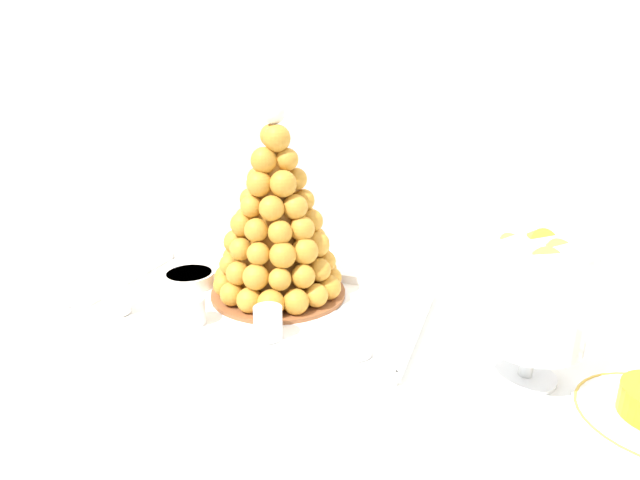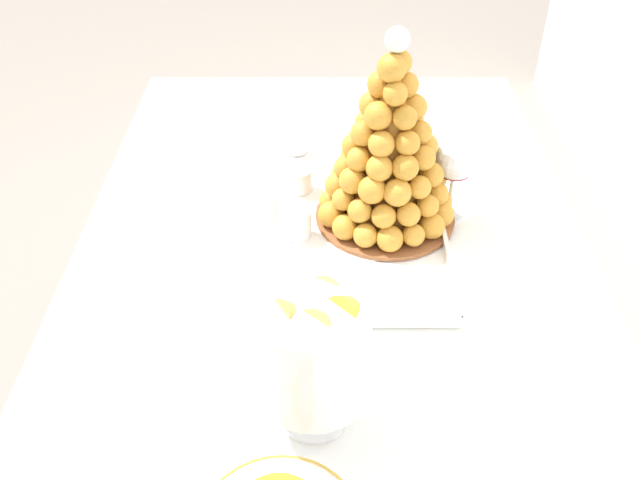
# 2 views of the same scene
# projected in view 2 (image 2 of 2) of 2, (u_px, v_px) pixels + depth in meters

# --- Properties ---
(buffet_table) EXTENTS (1.73, 0.95, 0.75)m
(buffet_table) POSITION_uv_depth(u_px,v_px,m) (332.00, 331.00, 1.21)
(buffet_table) COLOR brown
(buffet_table) RESTS_ON ground_plane
(serving_tray) EXTENTS (0.62, 0.33, 0.02)m
(serving_tray) POSITION_uv_depth(u_px,v_px,m) (355.00, 214.00, 1.35)
(serving_tray) COLOR white
(serving_tray) RESTS_ON buffet_table
(croquembouche) EXTENTS (0.27, 0.27, 0.38)m
(croquembouche) POSITION_uv_depth(u_px,v_px,m) (389.00, 152.00, 1.25)
(croquembouche) COLOR brown
(croquembouche) RESTS_ON serving_tray
(dessert_cup_left) EXTENTS (0.05, 0.05, 0.05)m
(dessert_cup_left) POSITION_uv_depth(u_px,v_px,m) (296.00, 142.00, 1.52)
(dessert_cup_left) COLOR silver
(dessert_cup_left) RESTS_ON serving_tray
(dessert_cup_mid_left) EXTENTS (0.05, 0.05, 0.05)m
(dessert_cup_mid_left) POSITION_uv_depth(u_px,v_px,m) (299.00, 181.00, 1.40)
(dessert_cup_mid_left) COLOR silver
(dessert_cup_mid_left) RESTS_ON serving_tray
(dessert_cup_centre) EXTENTS (0.05, 0.05, 0.06)m
(dessert_cup_centre) POSITION_uv_depth(u_px,v_px,m) (298.00, 224.00, 1.28)
(dessert_cup_centre) COLOR silver
(dessert_cup_centre) RESTS_ON serving_tray
(dessert_cup_mid_right) EXTENTS (0.05, 0.05, 0.05)m
(dessert_cup_mid_right) POSITION_uv_depth(u_px,v_px,m) (296.00, 281.00, 1.16)
(dessert_cup_mid_right) COLOR silver
(dessert_cup_mid_right) RESTS_ON serving_tray
(creme_brulee_ramekin) EXTENTS (0.10, 0.10, 0.03)m
(creme_brulee_ramekin) POSITION_uv_depth(u_px,v_px,m) (368.00, 159.00, 1.48)
(creme_brulee_ramekin) COLOR white
(creme_brulee_ramekin) RESTS_ON serving_tray
(macaron_goblet) EXTENTS (0.15, 0.15, 0.23)m
(macaron_goblet) POSITION_uv_depth(u_px,v_px,m) (314.00, 352.00, 0.89)
(macaron_goblet) COLOR white
(macaron_goblet) RESTS_ON buffet_table
(wine_glass) EXTENTS (0.08, 0.08, 0.17)m
(wine_glass) POSITION_uv_depth(u_px,v_px,m) (455.00, 161.00, 1.28)
(wine_glass) COLOR silver
(wine_glass) RESTS_ON buffet_table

